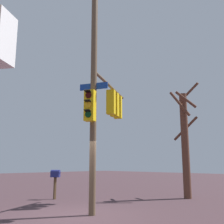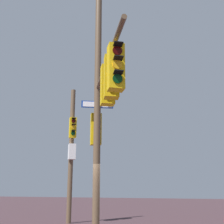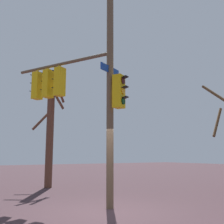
{
  "view_description": "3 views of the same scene",
  "coord_description": "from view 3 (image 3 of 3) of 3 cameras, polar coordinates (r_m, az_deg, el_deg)",
  "views": [
    {
      "loc": [
        7.53,
        -5.9,
        1.72
      ],
      "look_at": [
        0.9,
        0.88,
        3.54
      ],
      "focal_mm": 43.08,
      "sensor_mm": 36.0,
      "label": 1
    },
    {
      "loc": [
        -2.97,
        9.15,
        1.77
      ],
      "look_at": [
        -0.01,
        -0.01,
        4.34
      ],
      "focal_mm": 45.25,
      "sensor_mm": 36.0,
      "label": 2
    },
    {
      "loc": [
        -4.19,
        -6.99,
        1.66
      ],
      "look_at": [
        0.76,
        0.97,
        3.17
      ],
      "focal_mm": 42.8,
      "sensor_mm": 36.0,
      "label": 3
    }
  ],
  "objects": [
    {
      "name": "ground_plane",
      "position": [
        8.31,
        -1.02,
        -20.68
      ],
      "size": [
        80.0,
        80.0,
        0.0
      ],
      "primitive_type": "plane",
      "color": "#3C292D"
    },
    {
      "name": "bare_tree_behind_pole",
      "position": [
        14.57,
        -13.11,
        -3.89
      ],
      "size": [
        1.68,
        1.69,
        6.07
      ],
      "color": "brown",
      "rests_on": "ground"
    },
    {
      "name": "main_signal_pole_assembly",
      "position": [
        9.74,
        -5.81,
        10.6
      ],
      "size": [
        3.08,
        5.36,
        9.97
      ],
      "rotation": [
        0.0,
        0.0,
        2.06
      ],
      "color": "brown",
      "rests_on": "ground"
    }
  ]
}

